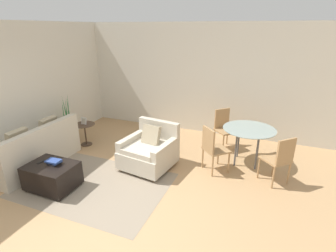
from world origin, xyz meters
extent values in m
plane|color=tan|center=(0.00, 0.00, 0.00)|extent=(20.00, 20.00, 0.00)
cube|color=beige|center=(0.00, 3.95, 1.38)|extent=(12.00, 0.06, 2.75)
cube|color=beige|center=(-2.76, 1.50, 1.38)|extent=(0.06, 12.00, 2.75)
cube|color=gray|center=(-0.67, 0.73, 0.00)|extent=(2.52, 1.79, 0.00)
cube|color=brown|center=(-0.67, 0.09, 0.00)|extent=(2.47, 0.06, 0.00)
cube|color=brown|center=(-0.67, 0.34, 0.00)|extent=(2.47, 0.06, 0.00)
cube|color=brown|center=(-0.67, 0.60, 0.00)|extent=(2.47, 0.06, 0.00)
cube|color=brown|center=(-0.67, 0.86, 0.00)|extent=(2.47, 0.06, 0.00)
cube|color=brown|center=(-0.67, 1.11, 0.00)|extent=(2.47, 0.06, 0.00)
cube|color=brown|center=(-0.67, 1.37, 0.00)|extent=(2.47, 0.06, 0.00)
cube|color=beige|center=(-2.26, 0.88, 0.20)|extent=(0.85, 1.84, 0.41)
cube|color=beige|center=(-1.90, 0.88, 0.64)|extent=(0.14, 1.84, 0.45)
cube|color=beige|center=(-2.26, 1.74, 0.54)|extent=(0.78, 0.12, 0.26)
cube|color=tan|center=(-2.17, 1.29, 0.69)|extent=(0.19, 0.40, 0.41)
cube|color=tan|center=(-2.17, 0.56, 0.69)|extent=(0.19, 0.40, 0.41)
cube|color=beige|center=(-0.06, 1.66, 0.23)|extent=(1.03, 1.05, 0.33)
cube|color=beige|center=(-0.06, 1.62, 0.44)|extent=(0.78, 0.90, 0.10)
cube|color=beige|center=(0.00, 2.07, 0.63)|extent=(0.92, 0.24, 0.47)
cube|color=beige|center=(-0.45, 1.72, 0.49)|extent=(0.24, 0.87, 0.20)
cube|color=beige|center=(0.33, 1.61, 0.49)|extent=(0.24, 0.87, 0.20)
cylinder|color=brown|center=(-0.48, 1.33, 0.03)|extent=(0.05, 0.05, 0.06)
cylinder|color=brown|center=(0.26, 1.22, 0.03)|extent=(0.05, 0.05, 0.06)
cylinder|color=brown|center=(-0.37, 2.10, 0.03)|extent=(0.05, 0.05, 0.06)
cylinder|color=brown|center=(0.37, 1.99, 0.03)|extent=(0.05, 0.05, 0.06)
cube|color=tan|center=(-0.04, 1.78, 0.66)|extent=(0.39, 0.26, 0.38)
cube|color=black|center=(-1.27, 0.39, 0.24)|extent=(0.81, 0.61, 0.41)
cylinder|color=black|center=(-1.63, 0.14, 0.02)|extent=(0.04, 0.04, 0.04)
cylinder|color=black|center=(-0.92, 0.14, 0.02)|extent=(0.04, 0.04, 0.04)
cylinder|color=black|center=(-1.63, 0.65, 0.02)|extent=(0.04, 0.04, 0.04)
cylinder|color=black|center=(-0.92, 0.65, 0.02)|extent=(0.04, 0.04, 0.04)
cube|color=black|center=(-1.23, 0.44, 0.46)|extent=(0.18, 0.18, 0.03)
cube|color=#2D478C|center=(-1.23, 0.45, 0.49)|extent=(0.23, 0.19, 0.02)
cube|color=#2D478C|center=(-1.23, 0.43, 0.52)|extent=(0.25, 0.18, 0.03)
cube|color=black|center=(-1.49, 0.42, 0.45)|extent=(0.07, 0.17, 0.01)
cylinder|color=#333338|center=(-2.42, 2.14, 0.17)|extent=(0.33, 0.33, 0.34)
cylinder|color=black|center=(-2.42, 2.14, 0.33)|extent=(0.31, 0.31, 0.02)
cone|color=#387A42|center=(-2.35, 2.13, 0.72)|extent=(0.05, 0.09, 0.75)
cone|color=#387A42|center=(-2.42, 2.19, 0.75)|extent=(0.13, 0.06, 0.83)
cone|color=#387A42|center=(-2.46, 2.16, 0.70)|extent=(0.06, 0.07, 0.72)
cone|color=#387A42|center=(-2.48, 2.09, 0.68)|extent=(0.07, 0.07, 0.68)
cone|color=#387A42|center=(-2.41, 2.09, 0.75)|extent=(0.11, 0.06, 0.81)
cylinder|color=#4C3828|center=(-1.89, 2.07, 0.51)|extent=(0.48, 0.48, 0.02)
cylinder|color=#4C3828|center=(-1.89, 2.07, 0.26)|extent=(0.04, 0.04, 0.49)
cylinder|color=#4C3828|center=(-1.89, 2.07, 0.01)|extent=(0.26, 0.26, 0.02)
cube|color=silver|center=(-1.89, 2.07, 0.60)|extent=(0.14, 0.04, 0.16)
cube|color=#B2A893|center=(-1.89, 2.06, 0.60)|extent=(0.11, 0.03, 0.13)
cube|color=silver|center=(-1.89, 2.10, 0.56)|extent=(0.02, 0.03, 0.08)
cylinder|color=#8C9E99|center=(1.73, 2.56, 0.75)|extent=(1.03, 1.03, 0.01)
cylinder|color=#59595B|center=(1.53, 2.37, 0.37)|extent=(0.04, 0.04, 0.74)
cylinder|color=#59595B|center=(1.93, 2.37, 0.37)|extent=(0.04, 0.04, 0.74)
cylinder|color=#59595B|center=(1.53, 2.76, 0.37)|extent=(0.04, 0.04, 0.74)
cylinder|color=#59595B|center=(1.93, 2.76, 0.37)|extent=(0.04, 0.04, 0.74)
cube|color=tan|center=(1.20, 2.04, 0.43)|extent=(0.59, 0.59, 0.03)
cube|color=tan|center=(1.07, 1.90, 0.68)|extent=(0.29, 0.29, 0.45)
cylinder|color=tan|center=(1.46, 2.04, 0.21)|extent=(0.03, 0.03, 0.42)
cylinder|color=tan|center=(1.20, 2.29, 0.21)|extent=(0.03, 0.03, 0.42)
cylinder|color=tan|center=(1.20, 1.78, 0.21)|extent=(0.03, 0.03, 0.42)
cylinder|color=tan|center=(0.95, 2.04, 0.21)|extent=(0.03, 0.03, 0.42)
cube|color=tan|center=(2.25, 2.04, 0.43)|extent=(0.59, 0.59, 0.03)
cube|color=tan|center=(2.39, 1.90, 0.68)|extent=(0.29, 0.29, 0.45)
cylinder|color=tan|center=(2.25, 2.29, 0.21)|extent=(0.03, 0.03, 0.42)
cylinder|color=tan|center=(2.00, 2.04, 0.21)|extent=(0.03, 0.03, 0.42)
cylinder|color=tan|center=(2.51, 2.04, 0.21)|extent=(0.03, 0.03, 0.42)
cylinder|color=tan|center=(2.25, 1.78, 0.21)|extent=(0.03, 0.03, 0.42)
cube|color=tan|center=(1.20, 3.09, 0.43)|extent=(0.59, 0.59, 0.03)
cube|color=tan|center=(1.07, 3.23, 0.68)|extent=(0.29, 0.29, 0.45)
cylinder|color=tan|center=(1.20, 2.84, 0.21)|extent=(0.03, 0.03, 0.42)
cylinder|color=tan|center=(1.46, 3.09, 0.21)|extent=(0.03, 0.03, 0.42)
cylinder|color=tan|center=(0.95, 3.09, 0.21)|extent=(0.03, 0.03, 0.42)
cylinder|color=tan|center=(1.20, 3.35, 0.21)|extent=(0.03, 0.03, 0.42)
camera|label=1|loc=(2.02, -2.48, 2.62)|focal=28.00mm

